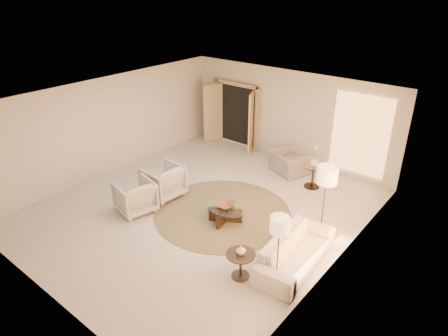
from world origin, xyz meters
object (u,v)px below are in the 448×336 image
Objects in this scene: armchair_right at (135,195)px; floor_lamp_near at (327,179)px; end_vase at (241,250)px; accent_chair at (288,159)px; floor_lamp_far at (280,228)px; bowl at (225,206)px; sofa at (296,251)px; armchair_left at (163,180)px; side_table at (313,174)px; side_vase at (314,162)px; end_table at (241,261)px; coffee_table at (225,213)px.

floor_lamp_near reaches higher than armchair_right.
armchair_right is at bearing 175.03° from end_vase.
floor_lamp_far is (2.28, -4.24, 0.81)m from accent_chair.
bowl is at bearing 137.46° from end_vase.
bowl is at bearing 76.61° from sofa.
armchair_left reaches higher than side_table.
side_table is at bearing 139.98° from armchair_left.
side_vase is at bearing 121.72° from floor_lamp_near.
accent_chair is at bearing 170.58° from armchair_right.
bowl is 2.97m from side_vase.
end_table is 1.12m from floor_lamp_far.
side_table is at bearing 98.97° from end_vase.
end_table is at bearing -42.54° from bowl.
end_table is at bearing 142.67° from sofa.
coffee_table is 2.49× the size of end_table.
side_table is 2.71m from floor_lamp_near.
side_table is 1.68× the size of bowl.
end_table reaches higher than coffee_table.
floor_lamp_far is (1.29, -3.89, 0.87)m from side_table.
end_vase is (-0.64, -2.07, -0.89)m from floor_lamp_near.
end_table is (3.49, -1.25, -0.10)m from armchair_left.
bowl is (2.03, 1.01, -0.00)m from armchair_right.
armchair_right is 3.48m from end_vase.
side_table is (0.99, -0.35, -0.06)m from accent_chair.
armchair_right is 1.38× the size of side_table.
end_vase is (-0.64, -0.99, 0.31)m from sofa.
end_table is at bearing 74.41° from armchair_left.
accent_chair is 1.05m from side_table.
floor_lamp_near reaches higher than accent_chair.
floor_lamp_far reaches higher than bowl.
floor_lamp_near is 7.03× the size of side_vase.
bowl is at bearing 137.46° from end_table.
end_vase is at bearing -42.54° from bowl.
side_table reaches higher than sofa.
bowl is (0.22, -3.21, -0.01)m from accent_chair.
side_vase reaches higher than end_table.
accent_chair reaches higher than sofa.
accent_chair is 1.60× the size of side_table.
sofa is 1.62m from floor_lamp_near.
floor_lamp_far is at bearing 23.49° from end_table.
bowl is at bearing 153.41° from floor_lamp_far.
floor_lamp_far is (-0.00, -1.80, -0.26)m from floor_lamp_near.
coffee_table is at bearing 76.61° from sofa.
armchair_right reaches higher than end_table.
armchair_left is at bearing -178.39° from coffee_table.
armchair_left is at bearing 82.38° from accent_chair.
end_vase is (1.42, -1.31, 0.38)m from coffee_table.
armchair_right is at bearing 175.03° from end_table.
sofa is 5.69× the size of bowl.
accent_chair reaches higher than coffee_table.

